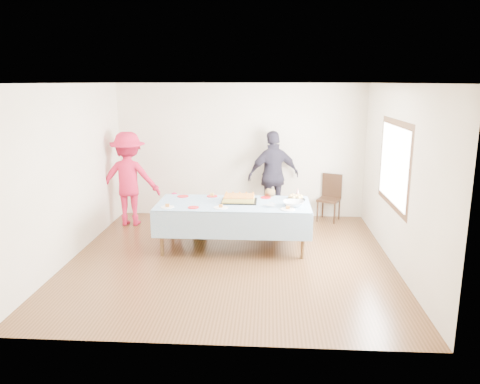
% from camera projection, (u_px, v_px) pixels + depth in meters
% --- Properties ---
extents(ground, '(5.00, 5.00, 0.00)m').
position_uv_depth(ground, '(231.00, 258.00, 7.38)').
color(ground, '#492D15').
rests_on(ground, ground).
extents(room_walls, '(5.04, 5.04, 2.72)m').
position_uv_depth(room_walls, '(234.00, 147.00, 6.98)').
color(room_walls, beige).
rests_on(room_walls, ground).
extents(party_table, '(2.50, 1.10, 0.78)m').
position_uv_depth(party_table, '(234.00, 206.00, 7.69)').
color(party_table, '#51361C').
rests_on(party_table, ground).
extents(birthday_cake, '(0.58, 0.45, 0.10)m').
position_uv_depth(birthday_cake, '(239.00, 199.00, 7.75)').
color(birthday_cake, black).
rests_on(birthday_cake, party_table).
extents(rolls_tray, '(0.32, 0.32, 0.10)m').
position_uv_depth(rolls_tray, '(296.00, 198.00, 7.86)').
color(rolls_tray, black).
rests_on(rolls_tray, party_table).
extents(punch_bowl, '(0.34, 0.34, 0.08)m').
position_uv_depth(punch_bowl, '(293.00, 204.00, 7.47)').
color(punch_bowl, silver).
rests_on(punch_bowl, party_table).
extents(party_hat, '(0.10, 0.10, 0.17)m').
position_uv_depth(party_hat, '(298.00, 193.00, 8.03)').
color(party_hat, white).
rests_on(party_hat, party_table).
extents(fork_pile, '(0.24, 0.18, 0.07)m').
position_uv_depth(fork_pile, '(270.00, 205.00, 7.44)').
color(fork_pile, white).
rests_on(fork_pile, party_table).
extents(plate_red_far_a, '(0.19, 0.19, 0.01)m').
position_uv_depth(plate_red_far_a, '(183.00, 196.00, 8.10)').
color(plate_red_far_a, red).
rests_on(plate_red_far_a, party_table).
extents(plate_red_far_b, '(0.19, 0.19, 0.01)m').
position_uv_depth(plate_red_far_b, '(212.00, 196.00, 8.11)').
color(plate_red_far_b, red).
rests_on(plate_red_far_b, party_table).
extents(plate_red_far_c, '(0.20, 0.20, 0.01)m').
position_uv_depth(plate_red_far_c, '(241.00, 197.00, 8.04)').
color(plate_red_far_c, red).
rests_on(plate_red_far_c, party_table).
extents(plate_red_far_d, '(0.18, 0.18, 0.01)m').
position_uv_depth(plate_red_far_d, '(266.00, 198.00, 8.01)').
color(plate_red_far_d, red).
rests_on(plate_red_far_d, party_table).
extents(plate_red_near, '(0.17, 0.17, 0.01)m').
position_uv_depth(plate_red_near, '(193.00, 207.00, 7.38)').
color(plate_red_near, red).
rests_on(plate_red_near, party_table).
extents(plate_white_left, '(0.21, 0.21, 0.01)m').
position_uv_depth(plate_white_left, '(167.00, 207.00, 7.41)').
color(plate_white_left, white).
rests_on(plate_white_left, party_table).
extents(plate_white_mid, '(0.23, 0.23, 0.01)m').
position_uv_depth(plate_white_mid, '(221.00, 208.00, 7.37)').
color(plate_white_mid, white).
rests_on(plate_white_mid, party_table).
extents(plate_white_right, '(0.23, 0.23, 0.01)m').
position_uv_depth(plate_white_right, '(288.00, 209.00, 7.28)').
color(plate_white_right, white).
rests_on(plate_white_right, party_table).
extents(dining_chair, '(0.53, 0.53, 0.93)m').
position_uv_depth(dining_chair, '(330.00, 195.00, 9.36)').
color(dining_chair, black).
rests_on(dining_chair, ground).
extents(toddler_left, '(0.33, 0.26, 0.80)m').
position_uv_depth(toddler_left, '(175.00, 214.00, 8.43)').
color(toddler_left, '#B31641').
rests_on(toddler_left, ground).
extents(toddler_mid, '(0.43, 0.35, 0.77)m').
position_uv_depth(toddler_mid, '(200.00, 216.00, 8.32)').
color(toddler_mid, '#246C2E').
rests_on(toddler_mid, ground).
extents(toddler_right, '(0.54, 0.49, 0.91)m').
position_uv_depth(toddler_right, '(269.00, 213.00, 8.24)').
color(toddler_right, tan).
rests_on(toddler_right, ground).
extents(adult_left, '(1.20, 0.73, 1.81)m').
position_uv_depth(adult_left, '(129.00, 179.00, 8.97)').
color(adult_left, '#BC1738').
rests_on(adult_left, ground).
extents(adult_right, '(1.14, 0.76, 1.80)m').
position_uv_depth(adult_right, '(273.00, 176.00, 9.27)').
color(adult_right, '#2E2A3A').
rests_on(adult_right, ground).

